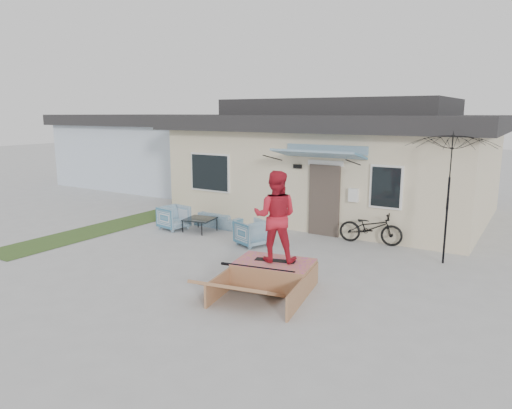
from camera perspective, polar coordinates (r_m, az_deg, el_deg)
The scene contains 13 objects.
ground at distance 10.89m, azimuth -6.44°, elevation -8.12°, with size 90.00×90.00×0.00m, color #A9A9A9.
grass_strip at distance 15.77m, azimuth -16.81°, elevation -2.47°, with size 1.40×8.00×0.01m, color #324D21.
house at distance 17.34m, azimuth 10.11°, elevation 5.52°, with size 10.80×8.49×4.10m.
neighbor_house at distance 24.80m, azimuth -11.26°, elevation 6.74°, with size 8.60×7.60×3.50m.
loveseat at distance 14.97m, azimuth -4.64°, elevation -1.55°, with size 1.56×0.46×0.61m, color #2A698E.
armchair_left at distance 14.80m, azimuth -9.98°, elevation -1.44°, with size 0.78×0.73×0.81m, color #2A698E.
armchair_right at distance 12.80m, azimuth -0.52°, elevation -3.32°, with size 0.75×0.70×0.77m, color #2A698E.
coffee_table at distance 14.43m, azimuth -6.86°, elevation -2.48°, with size 0.83×0.83×0.41m, color black.
bicycle at distance 13.30m, azimuth 13.83°, elevation -2.34°, with size 0.61×1.74×1.11m, color black.
patio_umbrella at distance 11.88m, azimuth 22.42°, elevation 1.42°, with size 2.20×2.05×2.20m.
skate_ramp at distance 9.88m, azimuth 2.22°, elevation -8.46°, with size 1.58×2.11×0.53m, color #976542, non-canonical shape.
skateboard at distance 9.84m, azimuth 2.33°, elevation -6.77°, with size 0.85×0.21×0.05m, color black.
skater at distance 9.59m, azimuth 2.38°, elevation -1.24°, with size 0.92×0.71×1.89m, color red.
Camera 1 is at (6.44, -8.02, 3.57)m, focal length 32.80 mm.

